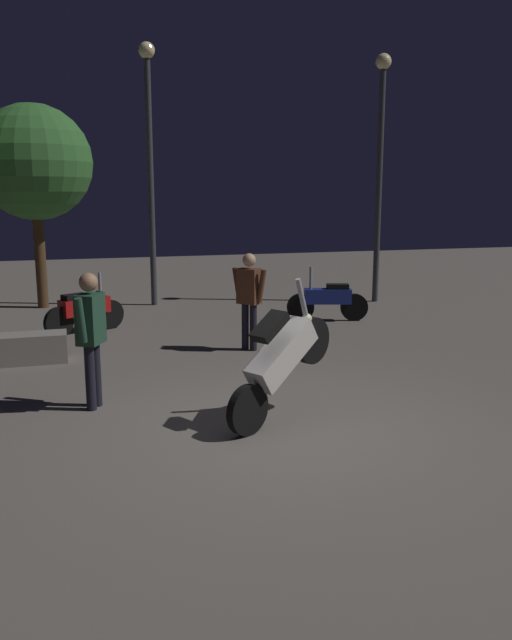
% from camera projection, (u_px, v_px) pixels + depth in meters
% --- Properties ---
extents(ground_plane, '(40.00, 40.00, 0.00)m').
position_uv_depth(ground_plane, '(283.00, 429.00, 7.14)').
color(ground_plane, '#605951').
extents(motorcycle_white_foreground, '(1.48, 0.93, 1.63)m').
position_uv_depth(motorcycle_white_foreground, '(281.00, 359.00, 7.21)').
color(motorcycle_white_foreground, black).
rests_on(motorcycle_white_foreground, ground_plane).
extents(motorcycle_red_parked_left, '(1.48, 0.92, 1.11)m').
position_uv_depth(motorcycle_red_parked_left, '(85.00, 310.00, 11.94)').
color(motorcycle_red_parked_left, black).
rests_on(motorcycle_red_parked_left, ground_plane).
extents(motorcycle_blue_parked_right, '(1.62, 0.57, 1.11)m').
position_uv_depth(motorcycle_blue_parked_right, '(328.00, 300.00, 13.09)').
color(motorcycle_blue_parked_right, black).
rests_on(motorcycle_blue_parked_right, ground_plane).
extents(person_rider_beside, '(0.39, 0.63, 1.66)m').
position_uv_depth(person_rider_beside, '(91.00, 329.00, 7.65)').
color(person_rider_beside, black).
rests_on(person_rider_beside, ground_plane).
extents(person_bystander_far, '(0.50, 0.56, 1.61)m').
position_uv_depth(person_bystander_far, '(249.00, 293.00, 10.55)').
color(person_bystander_far, black).
rests_on(person_bystander_far, ground_plane).
extents(streetlamp_near, '(0.36, 0.36, 5.81)m').
position_uv_depth(streetlamp_near, '(150.00, 146.00, 14.35)').
color(streetlamp_near, '#38383D').
rests_on(streetlamp_near, ground_plane).
extents(streetlamp_far, '(0.36, 0.36, 5.67)m').
position_uv_depth(streetlamp_far, '(380.00, 151.00, 14.86)').
color(streetlamp_far, '#38383D').
rests_on(streetlamp_far, ground_plane).
extents(tree_left_bg, '(2.52, 2.52, 4.50)m').
position_uv_depth(tree_left_bg, '(34.00, 163.00, 14.08)').
color(tree_left_bg, '#4C331E').
rests_on(tree_left_bg, ground_plane).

